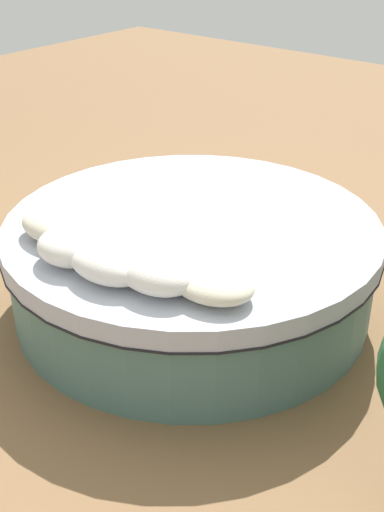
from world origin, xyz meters
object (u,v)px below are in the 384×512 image
at_px(throw_pillow_1, 71,247).
at_px(throw_pillow_3, 157,272).
at_px(round_bed, 192,263).
at_px(throw_pillow_0, 56,228).
at_px(throw_pillow_4, 212,283).
at_px(throw_pillow_2, 107,263).

bearing_deg(throw_pillow_1, throw_pillow_3, -170.72).
height_order(throw_pillow_1, throw_pillow_3, throw_pillow_1).
xyz_separation_m(round_bed, throw_pillow_3, (-0.39, 0.80, 0.44)).
distance_m(throw_pillow_0, throw_pillow_1, 0.32).
relative_size(throw_pillow_0, throw_pillow_4, 1.07).
distance_m(round_bed, throw_pillow_1, 1.03).
distance_m(throw_pillow_1, throw_pillow_4, 0.94).
distance_m(round_bed, throw_pillow_0, 1.02).
bearing_deg(throw_pillow_0, throw_pillow_3, 178.03).
height_order(throw_pillow_1, throw_pillow_2, throw_pillow_1).
height_order(round_bed, throw_pillow_4, throw_pillow_4).
bearing_deg(throw_pillow_4, round_bed, -44.14).
bearing_deg(throw_pillow_2, throw_pillow_3, -161.37).
distance_m(throw_pillow_1, throw_pillow_2, 0.32).
bearing_deg(throw_pillow_4, throw_pillow_1, 15.07).
relative_size(throw_pillow_1, throw_pillow_3, 0.86).
bearing_deg(throw_pillow_3, throw_pillow_1, 9.28).
height_order(throw_pillow_0, throw_pillow_1, throw_pillow_1).
relative_size(throw_pillow_2, throw_pillow_3, 1.05).
bearing_deg(throw_pillow_3, round_bed, -64.07).
height_order(throw_pillow_2, throw_pillow_4, throw_pillow_2).
bearing_deg(throw_pillow_3, throw_pillow_2, 18.63).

